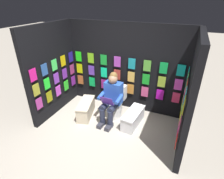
{
  "coord_description": "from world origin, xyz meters",
  "views": [
    {
      "loc": [
        -1.36,
        2.31,
        2.66
      ],
      "look_at": [
        0.02,
        -0.91,
        0.85
      ],
      "focal_mm": 28.96,
      "sensor_mm": 36.0,
      "label": 1
    }
  ],
  "objects": [
    {
      "name": "ground_plane",
      "position": [
        0.0,
        0.0,
        0.0
      ],
      "size": [
        30.0,
        30.0,
        0.0
      ],
      "primitive_type": "plane",
      "color": "#B2A899"
    },
    {
      "name": "comic_longbox_near",
      "position": [
        -0.47,
        -0.99,
        0.18
      ],
      "size": [
        0.38,
        0.81,
        0.35
      ],
      "rotation": [
        0.0,
        0.0,
        -0.11
      ],
      "color": "silver",
      "rests_on": "ground"
    },
    {
      "name": "toilet",
      "position": [
        0.05,
        -1.18,
        0.33
      ],
      "size": [
        0.41,
        0.56,
        0.77
      ],
      "rotation": [
        0.0,
        0.0,
        -0.05
      ],
      "color": "white",
      "rests_on": "ground"
    },
    {
      "name": "display_wall_back",
      "position": [
        0.0,
        -1.7,
        1.08
      ],
      "size": [
        3.06,
        0.14,
        2.17
      ],
      "color": "black",
      "rests_on": "ground"
    },
    {
      "name": "display_wall_left",
      "position": [
        -1.53,
        -0.83,
        1.08
      ],
      "size": [
        0.14,
        1.65,
        2.17
      ],
      "color": "black",
      "rests_on": "ground"
    },
    {
      "name": "display_wall_right",
      "position": [
        1.53,
        -0.83,
        1.08
      ],
      "size": [
        0.14,
        1.65,
        2.17
      ],
      "color": "black",
      "rests_on": "ground"
    },
    {
      "name": "comic_longbox_far",
      "position": [
        0.71,
        -0.87,
        0.19
      ],
      "size": [
        0.49,
        0.82,
        0.38
      ],
      "rotation": [
        0.0,
        0.0,
        0.26
      ],
      "color": "beige",
      "rests_on": "ground"
    },
    {
      "name": "person_reading",
      "position": [
        0.06,
        -0.95,
        0.6
      ],
      "size": [
        0.54,
        0.7,
        1.19
      ],
      "rotation": [
        0.0,
        0.0,
        -0.05
      ],
      "color": "blue",
      "rests_on": "ground"
    }
  ]
}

